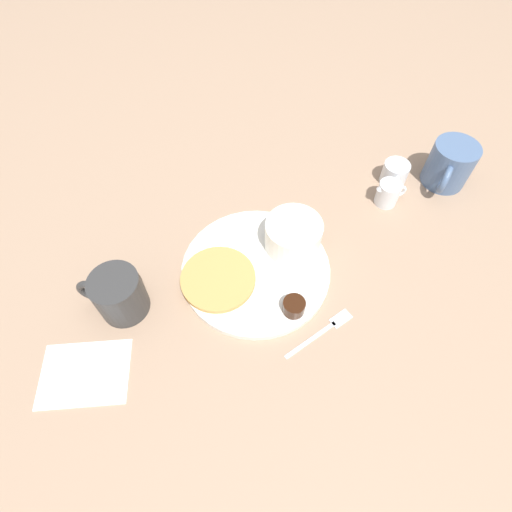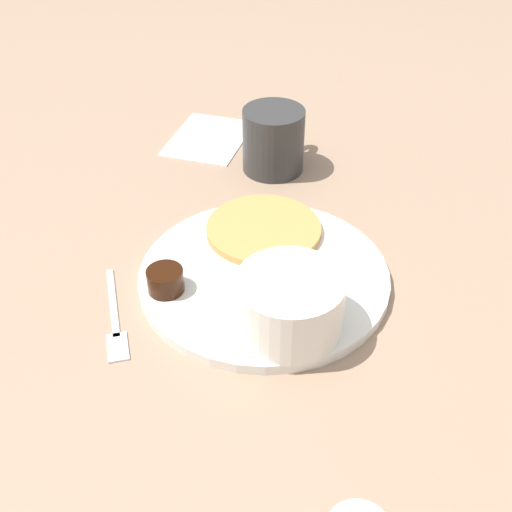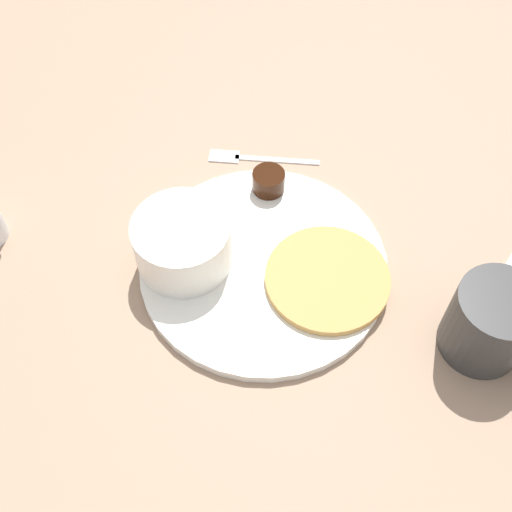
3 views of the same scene
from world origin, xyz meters
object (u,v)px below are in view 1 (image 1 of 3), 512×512
at_px(plate, 256,269).
at_px(fork, 326,329).
at_px(coffee_mug, 118,295).
at_px(second_mug, 449,165).
at_px(creamer_pitcher_far, 395,173).
at_px(bowl, 293,234).
at_px(creamer_pitcher_near, 388,193).

height_order(plate, fork, plate).
xyz_separation_m(coffee_mug, second_mug, (-0.69, -0.05, 0.00)).
relative_size(plate, creamer_pitcher_far, 3.84).
xyz_separation_m(bowl, creamer_pitcher_far, (-0.27, -0.08, -0.02)).
height_order(plate, second_mug, second_mug).
height_order(plate, bowl, bowl).
bearing_deg(bowl, coffee_mug, 1.50).
bearing_deg(fork, coffee_mug, -28.28).
xyz_separation_m(coffee_mug, creamer_pitcher_near, (-0.55, -0.05, -0.02)).
xyz_separation_m(bowl, second_mug, (-0.37, -0.05, 0.00)).
bearing_deg(second_mug, creamer_pitcher_far, -20.46).
distance_m(bowl, second_mug, 0.38).
height_order(creamer_pitcher_far, second_mug, second_mug).
bearing_deg(creamer_pitcher_far, second_mug, 159.54).
bearing_deg(plate, second_mug, -171.43).
bearing_deg(coffee_mug, fork, 151.72).
xyz_separation_m(creamer_pitcher_near, second_mug, (-0.14, -0.01, 0.02)).
distance_m(plate, coffee_mug, 0.24).
xyz_separation_m(bowl, coffee_mug, (0.32, 0.01, -0.00)).
relative_size(bowl, creamer_pitcher_far, 1.48).
height_order(plate, creamer_pitcher_far, creamer_pitcher_far).
xyz_separation_m(plate, creamer_pitcher_near, (-0.31, -0.06, 0.02)).
bearing_deg(plate, coffee_mug, -3.60).
xyz_separation_m(coffee_mug, fork, (-0.31, 0.16, -0.04)).
relative_size(creamer_pitcher_near, fork, 0.48).
height_order(bowl, coffee_mug, coffee_mug).
bearing_deg(plate, fork, 114.52).
relative_size(plate, fork, 1.97).
distance_m(bowl, creamer_pitcher_near, 0.23).
bearing_deg(plate, bowl, -164.20).
bearing_deg(coffee_mug, creamer_pitcher_far, -171.27).
distance_m(creamer_pitcher_far, fork, 0.39).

